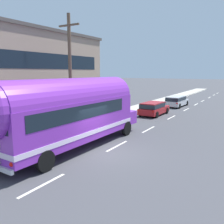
# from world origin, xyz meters

# --- Properties ---
(ground_plane) EXTENTS (300.00, 300.00, 0.00)m
(ground_plane) POSITION_xyz_m (0.00, 0.00, 0.00)
(ground_plane) COLOR #424247
(lane_markings) EXTENTS (4.08, 80.00, 0.01)m
(lane_markings) POSITION_xyz_m (-2.78, 12.86, 0.00)
(lane_markings) COLOR silver
(lane_markings) RESTS_ON ground
(sidewalk_slab) EXTENTS (2.60, 90.00, 0.15)m
(sidewalk_slab) POSITION_xyz_m (-5.25, 10.00, 0.07)
(sidewalk_slab) COLOR #ADA89E
(sidewalk_slab) RESTS_ON ground
(utility_pole) EXTENTS (1.80, 0.24, 8.50)m
(utility_pole) POSITION_xyz_m (-4.63, 2.55, 4.42)
(utility_pole) COLOR brown
(utility_pole) RESTS_ON ground
(painted_bus) EXTENTS (2.82, 12.01, 4.12)m
(painted_bus) POSITION_xyz_m (-2.00, -0.76, 2.30)
(painted_bus) COLOR purple
(painted_bus) RESTS_ON ground
(car_lead) EXTENTS (2.00, 4.41, 1.37)m
(car_lead) POSITION_xyz_m (-2.02, 12.37, 0.78)
(car_lead) COLOR #A5191E
(car_lead) RESTS_ON ground
(car_second) EXTENTS (2.02, 4.80, 1.37)m
(car_second) POSITION_xyz_m (-1.76, 19.80, 0.80)
(car_second) COLOR silver
(car_second) RESTS_ON ground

